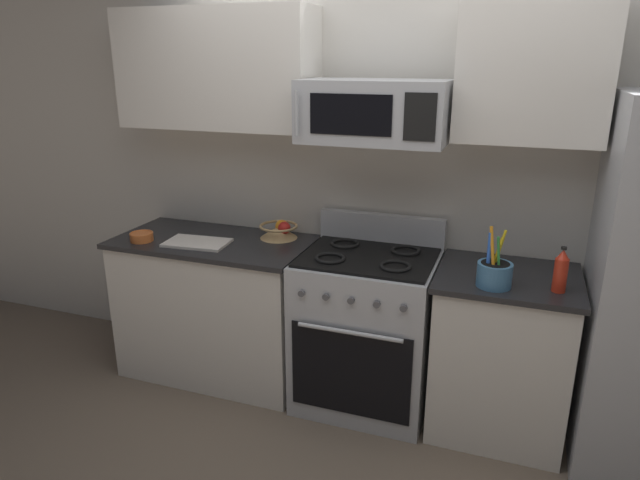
{
  "coord_description": "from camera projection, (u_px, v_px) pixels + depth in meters",
  "views": [
    {
      "loc": [
        0.75,
        -2.2,
        1.99
      ],
      "look_at": [
        -0.24,
        0.55,
        1.03
      ],
      "focal_mm": 31.6,
      "sensor_mm": 36.0,
      "label": 1
    }
  ],
  "objects": [
    {
      "name": "wall_back",
      "position": [
        387.0,
        176.0,
        3.38
      ],
      "size": [
        8.0,
        0.1,
        2.6
      ],
      "primitive_type": "cube",
      "color": "beige",
      "rests_on": "ground"
    },
    {
      "name": "range_oven",
      "position": [
        367.0,
        328.0,
        3.29
      ],
      "size": [
        0.76,
        0.68,
        1.09
      ],
      "color": "#B2B5BA",
      "rests_on": "ground"
    },
    {
      "name": "upper_cabinets_left",
      "position": [
        216.0,
        69.0,
        3.32
      ],
      "size": [
        1.21,
        0.34,
        0.69
      ],
      "color": "silver"
    },
    {
      "name": "fruit_basket",
      "position": [
        279.0,
        230.0,
        3.5
      ],
      "size": [
        0.24,
        0.24,
        0.11
      ],
      "color": "tan",
      "rests_on": "counter_left"
    },
    {
      "name": "upper_cabinets_right",
      "position": [
        533.0,
        72.0,
        2.75
      ],
      "size": [
        0.71,
        0.34,
        0.69
      ],
      "color": "silver"
    },
    {
      "name": "ground_plane",
      "position": [
        328.0,
        472.0,
        2.83
      ],
      "size": [
        16.0,
        16.0,
        0.0
      ],
      "primitive_type": "plane",
      "color": "#6B5B4C"
    },
    {
      "name": "prep_bowl",
      "position": [
        142.0,
        236.0,
        3.44
      ],
      "size": [
        0.14,
        0.14,
        0.05
      ],
      "color": "#D1662D",
      "rests_on": "counter_left"
    },
    {
      "name": "microwave",
      "position": [
        374.0,
        112.0,
        2.93
      ],
      "size": [
        0.77,
        0.44,
        0.32
      ],
      "color": "#B2B5BA"
    },
    {
      "name": "cutting_board",
      "position": [
        197.0,
        243.0,
        3.39
      ],
      "size": [
        0.39,
        0.26,
        0.02
      ],
      "primitive_type": "cube",
      "rotation": [
        0.0,
        0.0,
        0.09
      ],
      "color": "silver",
      "rests_on": "counter_left"
    },
    {
      "name": "counter_right",
      "position": [
        500.0,
        353.0,
        3.05
      ],
      "size": [
        0.72,
        0.64,
        0.91
      ],
      "color": "silver",
      "rests_on": "ground"
    },
    {
      "name": "bottle_hot_sauce",
      "position": [
        561.0,
        271.0,
        2.68
      ],
      "size": [
        0.06,
        0.06,
        0.23
      ],
      "color": "red",
      "rests_on": "counter_right"
    },
    {
      "name": "utensil_crock",
      "position": [
        494.0,
        273.0,
        2.75
      ],
      "size": [
        0.17,
        0.17,
        0.3
      ],
      "color": "teal",
      "rests_on": "counter_right"
    },
    {
      "name": "counter_left",
      "position": [
        217.0,
        306.0,
        3.62
      ],
      "size": [
        1.22,
        0.64,
        0.91
      ],
      "color": "silver",
      "rests_on": "ground"
    }
  ]
}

